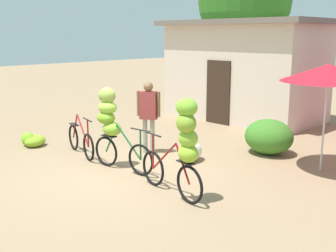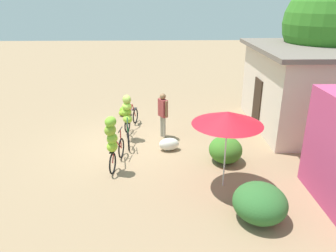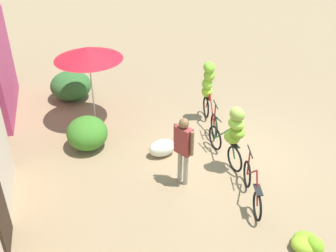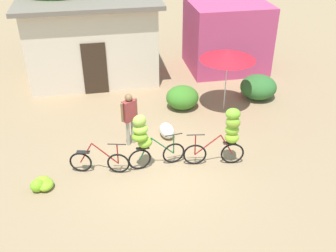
% 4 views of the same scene
% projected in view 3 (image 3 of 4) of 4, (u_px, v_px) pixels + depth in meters
% --- Properties ---
extents(ground_plane, '(60.00, 60.00, 0.00)m').
position_uv_depth(ground_plane, '(229.00, 158.00, 10.03)').
color(ground_plane, '#957858').
extents(hedge_bush_front_left, '(1.17, 1.06, 0.83)m').
position_uv_depth(hedge_bush_front_left, '(87.00, 133.00, 10.26)').
color(hedge_bush_front_left, '#3C7A25').
rests_on(hedge_bush_front_left, ground).
extents(hedge_bush_front_right, '(1.35, 1.29, 0.89)m').
position_uv_depth(hedge_bush_front_right, '(71.00, 86.00, 12.63)').
color(hedge_bush_front_right, '#30672E').
rests_on(hedge_bush_front_right, ground).
extents(market_umbrella, '(1.89, 1.89, 2.22)m').
position_uv_depth(market_umbrella, '(88.00, 53.00, 10.68)').
color(market_umbrella, beige).
rests_on(market_umbrella, ground).
extents(bicycle_leftmost, '(1.64, 0.45, 0.96)m').
position_uv_depth(bicycle_leftmost, '(252.00, 188.00, 8.50)').
color(bicycle_leftmost, black).
rests_on(bicycle_leftmost, ground).
extents(bicycle_near_pile, '(1.65, 0.47, 1.71)m').
position_uv_depth(bicycle_near_pile, '(233.00, 132.00, 9.22)').
color(bicycle_near_pile, black).
rests_on(bicycle_near_pile, ground).
extents(bicycle_center_loaded, '(1.73, 0.47, 1.79)m').
position_uv_depth(bicycle_center_loaded, '(209.00, 88.00, 11.11)').
color(bicycle_center_loaded, black).
rests_on(bicycle_center_loaded, ground).
extents(banana_pile_on_ground, '(0.65, 0.69, 0.36)m').
position_uv_depth(banana_pile_on_ground, '(306.00, 244.00, 7.43)').
color(banana_pile_on_ground, '#94B42A').
rests_on(banana_pile_on_ground, ground).
extents(produce_sack, '(0.53, 0.75, 0.44)m').
position_uv_depth(produce_sack, '(162.00, 148.00, 10.02)').
color(produce_sack, silver).
rests_on(produce_sack, ground).
extents(person_vendor, '(0.51, 0.37, 1.71)m').
position_uv_depth(person_vendor, '(183.00, 145.00, 8.67)').
color(person_vendor, gray).
rests_on(person_vendor, ground).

